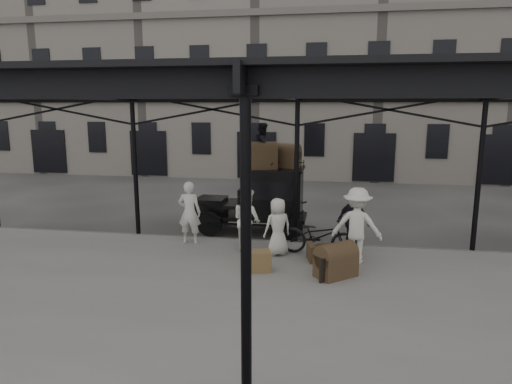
{
  "coord_description": "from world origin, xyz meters",
  "views": [
    {
      "loc": [
        1.04,
        -11.18,
        4.19
      ],
      "look_at": [
        -1.13,
        1.6,
        1.7
      ],
      "focal_mm": 32.0,
      "sensor_mm": 36.0,
      "label": 1
    }
  ],
  "objects_px": {
    "steamer_trunk_roof_near": "(261,157)",
    "taxi": "(264,197)",
    "porter_official": "(354,222)",
    "bicycle": "(318,236)",
    "porter_left": "(189,213)",
    "steamer_trunk_platform": "(336,263)"
  },
  "relations": [
    {
      "from": "taxi",
      "to": "steamer_trunk_roof_near",
      "type": "xyz_separation_m",
      "value": [
        -0.08,
        -0.25,
        1.33
      ]
    },
    {
      "from": "steamer_trunk_roof_near",
      "to": "taxi",
      "type": "bearing_deg",
      "value": 52.42
    },
    {
      "from": "steamer_trunk_roof_near",
      "to": "steamer_trunk_platform",
      "type": "distance_m",
      "value": 4.9
    },
    {
      "from": "taxi",
      "to": "steamer_trunk_platform",
      "type": "height_order",
      "value": "taxi"
    },
    {
      "from": "porter_left",
      "to": "bicycle",
      "type": "bearing_deg",
      "value": 171.9
    },
    {
      "from": "taxi",
      "to": "bicycle",
      "type": "bearing_deg",
      "value": -53.53
    },
    {
      "from": "porter_left",
      "to": "bicycle",
      "type": "xyz_separation_m",
      "value": [
        3.78,
        -0.5,
        -0.37
      ]
    },
    {
      "from": "taxi",
      "to": "porter_left",
      "type": "height_order",
      "value": "taxi"
    },
    {
      "from": "bicycle",
      "to": "steamer_trunk_roof_near",
      "type": "bearing_deg",
      "value": 52.03
    },
    {
      "from": "steamer_trunk_platform",
      "to": "porter_left",
      "type": "bearing_deg",
      "value": 113.97
    },
    {
      "from": "porter_official",
      "to": "bicycle",
      "type": "relative_size",
      "value": 0.8
    },
    {
      "from": "taxi",
      "to": "porter_official",
      "type": "xyz_separation_m",
      "value": [
        2.8,
        -1.98,
        -0.2
      ]
    },
    {
      "from": "steamer_trunk_platform",
      "to": "steamer_trunk_roof_near",
      "type": "bearing_deg",
      "value": 81.8
    },
    {
      "from": "taxi",
      "to": "bicycle",
      "type": "height_order",
      "value": "taxi"
    },
    {
      "from": "taxi",
      "to": "porter_left",
      "type": "distance_m",
      "value": 2.78
    },
    {
      "from": "taxi",
      "to": "steamer_trunk_platform",
      "type": "relative_size",
      "value": 3.86
    },
    {
      "from": "porter_official",
      "to": "steamer_trunk_roof_near",
      "type": "xyz_separation_m",
      "value": [
        -2.88,
        1.73,
        1.54
      ]
    },
    {
      "from": "taxi",
      "to": "steamer_trunk_platform",
      "type": "distance_m",
      "value": 4.68
    },
    {
      "from": "taxi",
      "to": "porter_left",
      "type": "relative_size",
      "value": 1.96
    },
    {
      "from": "bicycle",
      "to": "steamer_trunk_roof_near",
      "type": "height_order",
      "value": "steamer_trunk_roof_near"
    },
    {
      "from": "porter_left",
      "to": "porter_official",
      "type": "xyz_separation_m",
      "value": [
        4.72,
        0.03,
        -0.08
      ]
    },
    {
      "from": "porter_left",
      "to": "steamer_trunk_roof_near",
      "type": "relative_size",
      "value": 1.91
    }
  ]
}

